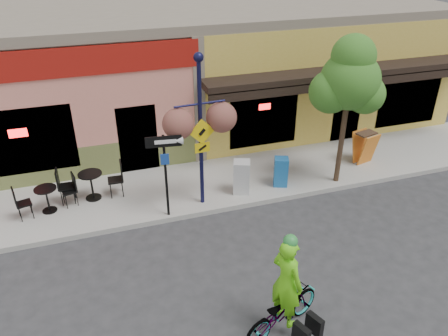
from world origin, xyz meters
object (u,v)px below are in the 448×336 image
Objects in this scene: newspaper_box_grey at (241,177)px; street_tree at (346,112)px; cyclist_rider at (286,292)px; bicycle at (282,310)px; newspaper_box_blue at (281,172)px; lamp_post at (201,133)px; one_way_sign at (166,177)px; building at (197,64)px.

street_tree is (3.00, -0.28, 1.73)m from newspaper_box_grey.
street_tree is at bearing -61.84° from cyclist_rider.
bicycle is 0.42× the size of street_tree.
newspaper_box_blue reaches higher than bicycle.
lamp_post is at bearing -17.80° from bicycle.
bicycle is 5.31m from newspaper_box_blue.
one_way_sign reaches higher than newspaper_box_grey.
newspaper_box_grey is 0.22× the size of street_tree.
building is 11.41m from bicycle.
street_tree is at bearing 11.89° from newspaper_box_blue.
lamp_post reaches higher than cyclist_rider.
newspaper_box_grey is (0.94, 4.82, 0.16)m from bicycle.
lamp_post is 2.99m from newspaper_box_blue.
newspaper_box_blue is at bearing 170.58° from street_tree.
cyclist_rider is at bearing -130.59° from street_tree.
building reaches higher than lamp_post.
building is at bearing 76.27° from one_way_sign.
newspaper_box_blue is 2.51m from street_tree.
cyclist_rider is at bearing -79.66° from newspaper_box_grey.
newspaper_box_grey is 3.47m from street_tree.
cyclist_rider is 5.30m from newspaper_box_blue.
one_way_sign reaches higher than newspaper_box_blue.
one_way_sign is at bearing -147.26° from newspaper_box_grey.
newspaper_box_grey is (2.26, 0.48, -0.67)m from one_way_sign.
one_way_sign is at bearing -166.61° from lamp_post.
lamp_post is 1.44m from one_way_sign.
bicycle is 6.30m from street_tree.
newspaper_box_blue is at bearing 15.57° from one_way_sign.
building is 18.17× the size of newspaper_box_grey.
newspaper_box_blue is (2.48, 0.17, -1.67)m from lamp_post.
lamp_post reaches higher than one_way_sign.
building is 7.13m from street_tree.
street_tree is (5.26, 0.20, 1.06)m from one_way_sign.
newspaper_box_blue is (3.51, 0.49, -0.73)m from one_way_sign.
lamp_post is 1.80× the size of one_way_sign.
cyclist_rider is 0.43× the size of street_tree.
lamp_post is 0.95× the size of street_tree.
cyclist_rider reaches higher than bicycle.
building is 4.30× the size of lamp_post.
newspaper_box_grey reaches higher than newspaper_box_blue.
one_way_sign is at bearing -4.33° from bicycle.
building is 6.73m from lamp_post.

